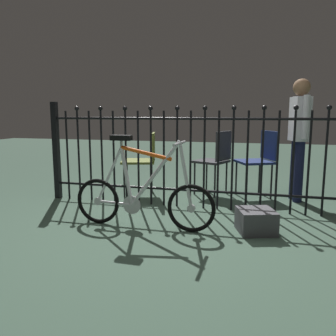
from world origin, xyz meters
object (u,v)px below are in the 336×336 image
at_px(person_visitor, 299,130).
at_px(display_crate, 256,221).
at_px(chair_olive, 144,157).
at_px(chair_charcoal, 216,157).
at_px(chair_navy, 260,157).
at_px(bicycle, 142,196).

relative_size(person_visitor, display_crate, 4.66).
bearing_deg(person_visitor, chair_olive, -175.01).
bearing_deg(chair_olive, chair_charcoal, 12.53).
height_order(chair_olive, person_visitor, person_visitor).
relative_size(chair_olive, display_crate, 2.59).
distance_m(chair_navy, display_crate, 1.50).
distance_m(bicycle, chair_charcoal, 1.63).
xyz_separation_m(bicycle, chair_charcoal, (0.52, 1.53, 0.21)).
xyz_separation_m(chair_olive, display_crate, (1.49, -1.17, -0.41)).
xyz_separation_m(chair_charcoal, chair_navy, (0.57, 0.05, 0.01)).
distance_m(chair_olive, chair_charcoal, 0.97).
xyz_separation_m(bicycle, chair_navy, (1.09, 1.58, 0.22)).
xyz_separation_m(person_visitor, display_crate, (-0.48, -1.34, -0.79)).
bearing_deg(person_visitor, chair_charcoal, 177.83).
height_order(chair_charcoal, chair_navy, chair_navy).
xyz_separation_m(chair_navy, display_crate, (-0.02, -1.44, -0.43)).
relative_size(bicycle, person_visitor, 0.93).
bearing_deg(chair_navy, chair_olive, -170.11).
distance_m(bicycle, display_crate, 1.09).
relative_size(bicycle, chair_olive, 1.68).
relative_size(bicycle, chair_charcoal, 1.63).
xyz_separation_m(bicycle, chair_olive, (-0.43, 1.32, 0.20)).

